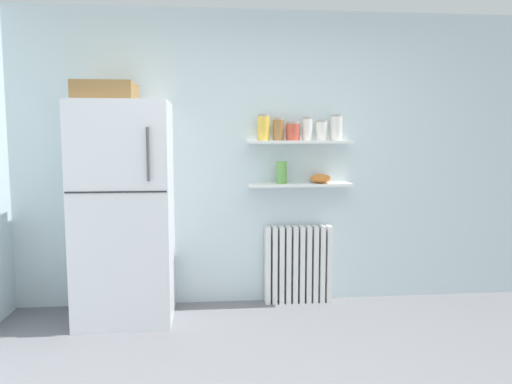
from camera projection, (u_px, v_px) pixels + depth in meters
The scene contains 14 objects.
ground_plane at pixel (293, 379), 3.05m from camera, with size 7.04×7.04×0.00m, color slate.
back_wall at pixel (264, 159), 4.44m from camera, with size 7.04×0.10×2.60m, color silver.
refrigerator at pixel (124, 208), 3.99m from camera, with size 0.76×0.69×1.92m.
radiator at pixel (298, 264), 4.44m from camera, with size 0.60×0.12×0.70m.
wall_shelf_lower at pixel (300, 185), 4.33m from camera, with size 0.91×0.22×0.03m, color white.
wall_shelf_upper at pixel (300, 142), 4.29m from camera, with size 0.91×0.22×0.03m, color white.
storage_jar_0 at pixel (263, 128), 4.25m from camera, with size 0.11×0.11×0.23m.
storage_jar_1 at pixel (278, 129), 4.26m from camera, with size 0.10×0.10×0.20m.
storage_jar_2 at pixel (293, 131), 4.27m from camera, with size 0.12×0.12×0.16m.
storage_jar_3 at pixel (307, 129), 4.28m from camera, with size 0.09×0.09×0.20m.
storage_jar_4 at pixel (322, 130), 4.30m from camera, with size 0.10×0.10×0.18m.
storage_jar_5 at pixel (336, 128), 4.31m from camera, with size 0.11×0.11×0.23m.
vase at pixel (282, 172), 4.30m from camera, with size 0.09×0.09×0.19m, color #66A84C.
shelf_bowl at pixel (320, 178), 4.34m from camera, with size 0.18×0.18×0.08m, color orange.
Camera 1 is at (-0.51, -2.36, 1.49)m, focal length 34.45 mm.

